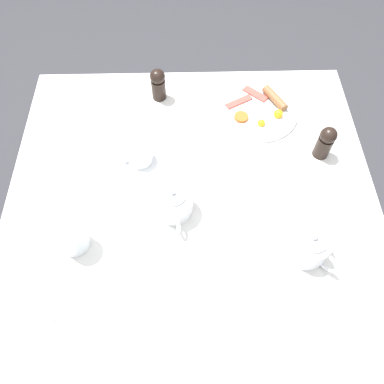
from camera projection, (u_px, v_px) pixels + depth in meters
The scene contains 14 objects.
ground_plane at pixel (192, 273), 1.78m from camera, with size 8.00×8.00×0.00m, color #333338.
table at pixel (192, 205), 1.20m from camera, with size 1.10×1.14×0.73m.
breakfast_plate at pixel (259, 110), 1.32m from camera, with size 0.28×0.28×0.04m.
teapot_near at pixel (174, 202), 1.09m from camera, with size 0.19×0.11×0.11m.
teapot_far at pixel (309, 246), 1.02m from camera, with size 0.16×0.14×0.11m.
teacup_with_saucer_left at pixel (140, 157), 1.20m from camera, with size 0.14×0.14×0.06m.
water_glass_tall at pixel (70, 235), 1.02m from camera, with size 0.08×0.08×0.12m.
pepper_grinder at pixel (325, 142), 1.18m from camera, with size 0.05×0.05×0.12m.
salt_grinder at pixel (158, 84), 1.31m from camera, with size 0.05×0.05×0.12m.
napkin_folded at pixel (179, 294), 0.99m from camera, with size 0.14×0.16×0.01m.
fork_by_plate at pixel (252, 186), 1.17m from camera, with size 0.18×0.03×0.00m.
knife_by_plate at pixel (106, 126), 1.29m from camera, with size 0.21×0.09×0.00m.
spoon_for_tea at pixel (57, 312), 0.97m from camera, with size 0.15×0.09×0.00m.
fork_spare at pixel (52, 201), 1.14m from camera, with size 0.16×0.09×0.00m.
Camera 1 is at (0.58, -0.01, 1.72)m, focal length 35.00 mm.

